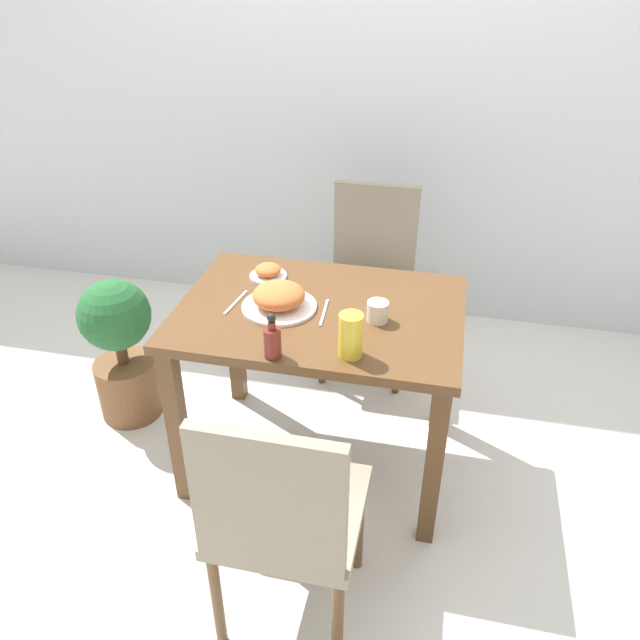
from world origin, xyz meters
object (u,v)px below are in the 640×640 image
Objects in this scene: food_plate at (279,298)px; drink_cup at (378,311)px; chair_far at (370,271)px; potted_plant_left at (121,346)px; sauce_bottle at (272,341)px; chair_near at (282,514)px; side_plate at (268,272)px; juice_glass at (351,335)px.

drink_cup is (0.35, -0.01, -0.01)m from food_plate.
chair_far is 1.33× the size of potted_plant_left.
sauce_bottle is at bearing -27.28° from potted_plant_left.
chair_near is 0.53m from sauce_bottle.
chair_far is 5.63× the size of sauce_bottle.
drink_cup is 0.48× the size of sauce_bottle.
potted_plant_left is at bearing 173.06° from drink_cup.
potted_plant_left is at bearing 152.72° from sauce_bottle.
sauce_bottle reaches higher than food_plate.
chair_near is 1.33× the size of potted_plant_left.
drink_cup is at bearing -25.89° from side_plate.
chair_far reaches higher than potted_plant_left.
juice_glass is (0.41, -0.45, 0.05)m from side_plate.
drink_cup is 0.41m from sauce_bottle.
chair_near is 3.30× the size of food_plate.
sauce_bottle reaches higher than potted_plant_left.
chair_near reaches higher than juice_glass.
sauce_bottle is at bearing -71.61° from chair_near.
drink_cup is at bearing 76.66° from juice_glass.
juice_glass reaches higher than food_plate.
sauce_bottle is 1.02m from potted_plant_left.
chair_near is at bearing -102.03° from drink_cup.
side_plate is at bearing 116.06° from food_plate.
juice_glass is 0.95× the size of sauce_bottle.
chair_far is 0.86m from food_plate.
juice_glass is at bearing -103.34° from drink_cup.
drink_cup is at bearing -6.94° from potted_plant_left.
food_plate is 0.24m from side_plate.
juice_glass is (0.10, 0.48, 0.30)m from chair_near.
drink_cup is at bearing 44.63° from sauce_bottle.
drink_cup reaches higher than side_plate.
chair_near is 1.29m from potted_plant_left.
potted_plant_left is (-0.82, 0.42, -0.42)m from sauce_bottle.
sauce_bottle is (-0.29, -0.29, 0.02)m from drink_cup.
side_plate is at bearing -71.66° from chair_near.
sauce_bottle is (-0.14, 0.42, 0.28)m from chair_near.
drink_cup is 0.24m from juice_glass.
chair_far reaches higher than juice_glass.
side_plate is 0.51m from drink_cup.
juice_glass is at bearing -18.94° from potted_plant_left.
juice_glass is 1.20m from potted_plant_left.
potted_plant_left is at bearing -145.72° from chair_far.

